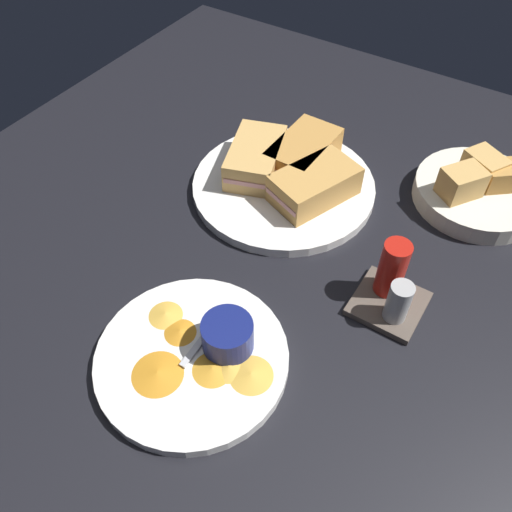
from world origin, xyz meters
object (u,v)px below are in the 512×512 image
plate_chips_companion (192,358)px  sandwich_half_far (303,153)px  spoon_by_dark_ramekin (279,178)px  bread_basket_rear (478,189)px  condiment_caddy (392,287)px  spoon_by_gravy_ramekin (214,324)px  sandwich_half_near (314,185)px  ramekin_dark_sauce (255,155)px  ramekin_light_gravy (227,335)px  sandwich_half_extra (256,158)px  plate_sandwich_main (283,186)px

plate_chips_companion → sandwich_half_far: bearing=-170.8°
spoon_by_dark_ramekin → bread_basket_rear: size_ratio=0.51×
spoon_by_dark_ramekin → condiment_caddy: 27.17cm
condiment_caddy → spoon_by_dark_ramekin: bearing=-116.6°
sandwich_half_far → spoon_by_gravy_ramekin: size_ratio=1.35×
spoon_by_dark_ramekin → spoon_by_gravy_ramekin: size_ratio=1.00×
sandwich_half_far → condiment_caddy: bearing=52.7°
sandwich_half_near → ramekin_dark_sauce: sandwich_half_near is taller
bread_basket_rear → spoon_by_dark_ramekin: bearing=-63.3°
spoon_by_gravy_ramekin → sandwich_half_far: bearing=-169.7°
ramekin_dark_sauce → bread_basket_rear: bearing=111.1°
ramekin_light_gravy → sandwich_half_extra: bearing=-153.2°
sandwich_half_near → plate_chips_companion: 32.99cm
plate_sandwich_main → sandwich_half_extra: sandwich_half_extra is taller
ramekin_dark_sauce → spoon_by_gravy_ramekin: (29.55, 12.84, -1.51)cm
ramekin_light_gravy → spoon_by_gravy_ramekin: ramekin_light_gravy is taller
ramekin_dark_sauce → ramekin_light_gravy: ramekin_light_gravy is taller
ramekin_light_gravy → sandwich_half_near: bearing=-172.2°
sandwich_half_near → plate_chips_companion: (32.81, 1.08, -3.20)cm
sandwich_half_near → plate_chips_companion: size_ratio=0.63×
ramekin_light_gravy → spoon_by_gravy_ramekin: 3.97cm
sandwich_half_far → bread_basket_rear: bearing=108.2°
sandwich_half_far → ramekin_dark_sauce: bearing=-58.5°
spoon_by_dark_ramekin → ramekin_light_gravy: ramekin_light_gravy is taller
sandwich_half_far → plate_chips_companion: bearing=9.2°
ramekin_light_gravy → plate_sandwich_main: bearing=-162.1°
plate_sandwich_main → sandwich_half_far: 6.40cm
sandwich_half_near → spoon_by_dark_ramekin: 6.86cm
plate_sandwich_main → plate_chips_companion: same height
spoon_by_dark_ramekin → plate_chips_companion: bearing=12.8°
plate_sandwich_main → sandwich_half_far: size_ratio=2.18×
plate_sandwich_main → sandwich_half_far: sandwich_half_far is taller
ramekin_dark_sauce → sandwich_half_far: bearing=121.5°
plate_chips_companion → ramekin_light_gravy: size_ratio=3.75×
condiment_caddy → ramekin_dark_sauce: bearing=-114.2°
sandwich_half_extra → spoon_by_dark_ramekin: 4.99cm
ramekin_dark_sauce → spoon_by_gravy_ramekin: size_ratio=0.71×
ramekin_dark_sauce → plate_chips_companion: 37.01cm
sandwich_half_extra → spoon_by_gravy_ramekin: 30.95cm
spoon_by_dark_ramekin → plate_chips_companion: spoon_by_dark_ramekin is taller
bread_basket_rear → sandwich_half_extra: bearing=-66.7°
condiment_caddy → ramekin_light_gravy: bearing=-37.8°
spoon_by_dark_ramekin → bread_basket_rear: 31.17cm
plate_chips_companion → sandwich_half_near: bearing=-178.1°
spoon_by_dark_ramekin → plate_chips_companion: 34.24cm
sandwich_half_near → spoon_by_gravy_ramekin: size_ratio=1.50×
plate_sandwich_main → sandwich_half_extra: 6.40cm
plate_sandwich_main → plate_chips_companion: bearing=11.3°
ramekin_dark_sauce → sandwich_half_extra: bearing=39.2°
plate_sandwich_main → spoon_by_gravy_ramekin: 28.90cm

